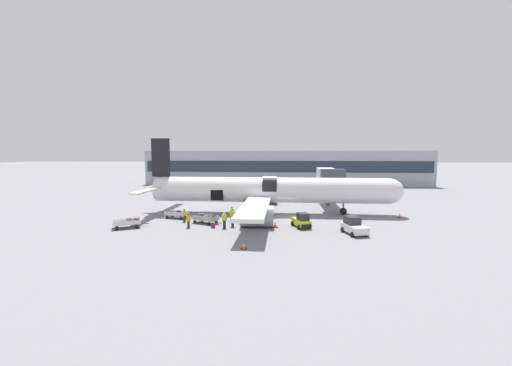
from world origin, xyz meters
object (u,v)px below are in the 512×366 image
baggage_cart_empty (128,223)px  ground_crew_helper (184,215)px  ground_crew_loader_b (233,219)px  ground_crew_driver (224,220)px  suitcase_on_tarmac_upright (213,226)px  ground_crew_loader_a (232,213)px  airplane (266,191)px  baggage_cart_loading (206,219)px  ground_crew_supervisor (188,220)px  baggage_tug_mid (302,221)px  baggage_tug_lead (354,227)px  baggage_cart_queued (177,215)px

baggage_cart_empty → ground_crew_helper: ground_crew_helper is taller
ground_crew_loader_b → ground_crew_driver: ground_crew_driver is taller
ground_crew_loader_b → suitcase_on_tarmac_upright: ground_crew_loader_b is taller
ground_crew_loader_a → ground_crew_loader_b: (0.60, -3.13, -0.01)m
airplane → baggage_cart_loading: (-6.76, -6.86, -2.62)m
ground_crew_loader_a → ground_crew_supervisor: bearing=-136.4°
baggage_cart_loading → baggage_cart_empty: size_ratio=1.02×
baggage_tug_mid → baggage_cart_loading: size_ratio=0.79×
ground_crew_helper → ground_crew_driver: bearing=-27.0°
baggage_tug_mid → ground_crew_helper: baggage_tug_mid is taller
baggage_tug_lead → baggage_cart_loading: 16.85m
baggage_tug_mid → baggage_cart_empty: 19.58m
baggage_cart_queued → ground_crew_helper: (1.61, -2.03, 0.40)m
baggage_cart_loading → baggage_cart_queued: baggage_cart_loading is taller
baggage_cart_empty → ground_crew_loader_b: ground_crew_loader_b is taller
baggage_cart_queued → ground_crew_loader_b: ground_crew_loader_b is taller
baggage_cart_queued → ground_crew_loader_b: 8.87m
suitcase_on_tarmac_upright → ground_crew_supervisor: bearing=-177.6°
baggage_tug_mid → ground_crew_loader_b: size_ratio=1.74×
baggage_cart_empty → baggage_cart_loading: bearing=19.6°
ground_crew_loader_b → suitcase_on_tarmac_upright: 2.33m
baggage_cart_loading → ground_crew_loader_b: (3.41, -1.46, 0.44)m
baggage_tug_mid → ground_crew_helper: bearing=173.4°
baggage_cart_empty → ground_crew_supervisor: 6.84m
airplane → baggage_cart_loading: 9.99m
ground_crew_loader_a → suitcase_on_tarmac_upright: size_ratio=2.88×
airplane → ground_crew_driver: size_ratio=19.80×
baggage_cart_loading → baggage_cart_queued: (-4.48, 2.57, -0.03)m
ground_crew_supervisor → suitcase_on_tarmac_upright: ground_crew_supervisor is taller
baggage_tug_lead → suitcase_on_tarmac_upright: size_ratio=5.64×
baggage_cart_loading → ground_crew_helper: (-2.87, 0.54, 0.37)m
baggage_tug_lead → ground_crew_loader_b: 13.23m
baggage_cart_queued → baggage_tug_lead: bearing=-15.9°
ground_crew_loader_a → baggage_cart_loading: bearing=-149.3°
ground_crew_supervisor → ground_crew_loader_b: bearing=10.9°
baggage_tug_lead → baggage_cart_loading: (-16.50, 3.41, -0.27)m
baggage_tug_lead → ground_crew_driver: 13.93m
ground_crew_supervisor → baggage_cart_loading: bearing=58.8°
airplane → ground_crew_loader_b: bearing=-111.9°
baggage_tug_lead → ground_crew_helper: baggage_tug_lead is taller
ground_crew_loader_a → ground_crew_supervisor: (-4.26, -4.06, -0.10)m
ground_crew_loader_b → baggage_tug_lead: bearing=-8.5°
baggage_cart_empty → ground_crew_driver: bearing=3.6°
ground_crew_supervisor → baggage_cart_empty: bearing=-175.4°
baggage_tug_lead → baggage_tug_mid: 5.75m
baggage_cart_queued → baggage_cart_empty: baggage_cart_queued is taller
baggage_cart_queued → suitcase_on_tarmac_upright: bearing=-39.8°
baggage_tug_mid → baggage_cart_queued: 16.14m
airplane → baggage_tug_mid: 9.44m
ground_crew_loader_b → suitcase_on_tarmac_upright: (-2.07, -0.82, -0.67)m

